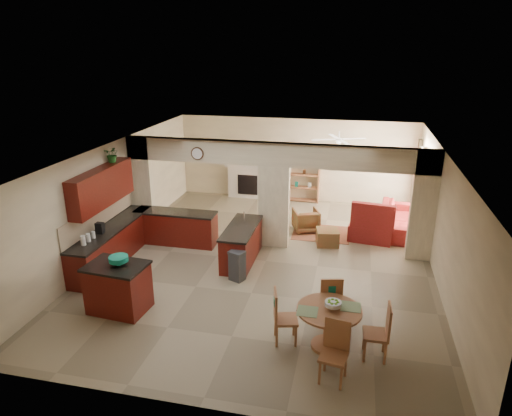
% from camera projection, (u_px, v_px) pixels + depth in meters
% --- Properties ---
extents(floor, '(10.00, 10.00, 0.00)m').
position_uv_depth(floor, '(266.00, 261.00, 11.40)').
color(floor, gray).
rests_on(floor, ground).
extents(ceiling, '(10.00, 10.00, 0.00)m').
position_uv_depth(ceiling, '(267.00, 151.00, 10.45)').
color(ceiling, white).
rests_on(ceiling, wall_back).
extents(wall_back, '(8.00, 0.00, 8.00)m').
position_uv_depth(wall_back, '(295.00, 160.00, 15.52)').
color(wall_back, beige).
rests_on(wall_back, floor).
extents(wall_front, '(8.00, 0.00, 8.00)m').
position_uv_depth(wall_front, '(196.00, 327.00, 6.33)').
color(wall_front, beige).
rests_on(wall_front, floor).
extents(wall_left, '(0.00, 10.00, 10.00)m').
position_uv_depth(wall_left, '(114.00, 197.00, 11.74)').
color(wall_left, beige).
rests_on(wall_left, floor).
extents(wall_right, '(0.00, 10.00, 10.00)m').
position_uv_depth(wall_right, '(443.00, 222.00, 10.11)').
color(wall_right, beige).
rests_on(wall_right, floor).
extents(partition_left_pier, '(0.60, 0.25, 2.80)m').
position_uv_depth(partition_left_pier, '(142.00, 187.00, 12.60)').
color(partition_left_pier, beige).
rests_on(partition_left_pier, floor).
extents(partition_center_pier, '(0.80, 0.25, 2.20)m').
position_uv_depth(partition_center_pier, '(274.00, 207.00, 11.95)').
color(partition_center_pier, beige).
rests_on(partition_center_pier, floor).
extents(partition_right_pier, '(0.60, 0.25, 2.80)m').
position_uv_depth(partition_right_pier, '(423.00, 206.00, 11.09)').
color(partition_right_pier, beige).
rests_on(partition_right_pier, floor).
extents(partition_header, '(8.00, 0.25, 0.60)m').
position_uv_depth(partition_header, '(274.00, 154.00, 11.47)').
color(partition_header, beige).
rests_on(partition_header, partition_center_pier).
extents(kitchen_counter, '(2.52, 3.29, 1.48)m').
position_uv_depth(kitchen_counter, '(140.00, 237.00, 11.68)').
color(kitchen_counter, '#3F0E07').
rests_on(kitchen_counter, floor).
extents(upper_cabinets, '(0.35, 2.40, 0.90)m').
position_uv_depth(upper_cabinets, '(102.00, 187.00, 10.80)').
color(upper_cabinets, '#3F0E07').
rests_on(upper_cabinets, wall_left).
extents(peninsula, '(0.70, 1.85, 0.91)m').
position_uv_depth(peninsula, '(241.00, 244.00, 11.26)').
color(peninsula, '#3F0E07').
rests_on(peninsula, floor).
extents(wall_clock, '(0.34, 0.03, 0.34)m').
position_uv_depth(wall_clock, '(197.00, 154.00, 11.76)').
color(wall_clock, '#492C18').
rests_on(wall_clock, partition_header).
extents(rug, '(1.60, 1.30, 0.01)m').
position_uv_depth(rug, '(321.00, 233.00, 13.08)').
color(rug, brown).
rests_on(rug, floor).
extents(fireplace, '(1.60, 0.35, 1.20)m').
position_uv_depth(fireplace, '(248.00, 181.00, 15.96)').
color(fireplace, beige).
rests_on(fireplace, floor).
extents(shelving_unit, '(1.00, 0.32, 1.80)m').
position_uv_depth(shelving_unit, '(304.00, 176.00, 15.45)').
color(shelving_unit, '#9D6036').
rests_on(shelving_unit, floor).
extents(window_a, '(0.02, 0.90, 1.90)m').
position_uv_depth(window_a, '(427.00, 198.00, 12.29)').
color(window_a, white).
rests_on(window_a, wall_right).
extents(window_b, '(0.02, 0.90, 1.90)m').
position_uv_depth(window_b, '(420.00, 181.00, 13.86)').
color(window_b, white).
rests_on(window_b, wall_right).
extents(glazed_door, '(0.02, 0.70, 2.10)m').
position_uv_depth(glazed_door, '(423.00, 194.00, 13.13)').
color(glazed_door, white).
rests_on(glazed_door, wall_right).
extents(drape_a_left, '(0.10, 0.28, 2.30)m').
position_uv_depth(drape_a_left, '(428.00, 205.00, 11.75)').
color(drape_a_left, '#381A16').
rests_on(drape_a_left, wall_right).
extents(drape_a_right, '(0.10, 0.28, 2.30)m').
position_uv_depth(drape_a_right, '(423.00, 191.00, 12.85)').
color(drape_a_right, '#381A16').
rests_on(drape_a_right, wall_right).
extents(drape_b_left, '(0.10, 0.28, 2.30)m').
position_uv_depth(drape_b_left, '(421.00, 186.00, 13.31)').
color(drape_b_left, '#381A16').
rests_on(drape_b_left, wall_right).
extents(drape_b_right, '(0.10, 0.28, 2.30)m').
position_uv_depth(drape_b_right, '(417.00, 175.00, 14.42)').
color(drape_b_right, '#381A16').
rests_on(drape_b_right, wall_right).
extents(ceiling_fan, '(1.00, 1.00, 0.10)m').
position_uv_depth(ceiling_fan, '(339.00, 139.00, 12.98)').
color(ceiling_fan, white).
rests_on(ceiling_fan, ceiling).
extents(kitchen_island, '(1.23, 0.93, 1.01)m').
position_uv_depth(kitchen_island, '(118.00, 288.00, 9.15)').
color(kitchen_island, '#3F0E07').
rests_on(kitchen_island, floor).
extents(teal_bowl, '(0.38, 0.38, 0.18)m').
position_uv_depth(teal_bowl, '(119.00, 261.00, 8.96)').
color(teal_bowl, '#128066').
rests_on(teal_bowl, kitchen_island).
extents(trash_can, '(0.39, 0.37, 0.66)m').
position_uv_depth(trash_can, '(237.00, 267.00, 10.39)').
color(trash_can, '#313134').
rests_on(trash_can, floor).
extents(dining_table, '(1.14, 1.14, 0.78)m').
position_uv_depth(dining_table, '(329.00, 322.00, 7.99)').
color(dining_table, '#9D6036').
rests_on(dining_table, floor).
extents(fruit_bowl, '(0.29, 0.29, 0.15)m').
position_uv_depth(fruit_bowl, '(333.00, 305.00, 7.90)').
color(fruit_bowl, '#62B025').
rests_on(fruit_bowl, dining_table).
extents(sofa, '(2.51, 1.21, 0.71)m').
position_uv_depth(sofa, '(397.00, 219.00, 13.18)').
color(sofa, maroon).
rests_on(sofa, floor).
extents(chaise, '(1.26, 1.09, 0.46)m').
position_uv_depth(chaise, '(371.00, 231.00, 12.66)').
color(chaise, maroon).
rests_on(chaise, floor).
extents(armchair, '(0.90, 0.91, 0.64)m').
position_uv_depth(armchair, '(306.00, 220.00, 13.17)').
color(armchair, maroon).
rests_on(armchair, floor).
extents(ottoman, '(0.67, 0.67, 0.42)m').
position_uv_depth(ottoman, '(327.00, 237.00, 12.29)').
color(ottoman, maroon).
rests_on(ottoman, floor).
extents(plant, '(0.37, 0.33, 0.40)m').
position_uv_depth(plant, '(112.00, 154.00, 11.15)').
color(plant, '#174C14').
rests_on(plant, upper_cabinets).
extents(chair_north, '(0.51, 0.51, 1.02)m').
position_uv_depth(chair_north, '(330.00, 299.00, 8.66)').
color(chair_north, '#9D6036').
rests_on(chair_north, floor).
extents(chair_east, '(0.44, 0.43, 1.02)m').
position_uv_depth(chair_east, '(381.00, 330.00, 7.71)').
color(chair_east, '#9D6036').
rests_on(chair_east, floor).
extents(chair_south, '(0.49, 0.49, 1.02)m').
position_uv_depth(chair_south, '(335.00, 348.00, 7.25)').
color(chair_south, '#9D6036').
rests_on(chair_south, floor).
extents(chair_west, '(0.51, 0.51, 1.02)m').
position_uv_depth(chair_west, '(281.00, 315.00, 8.14)').
color(chair_west, '#9D6036').
rests_on(chair_west, floor).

